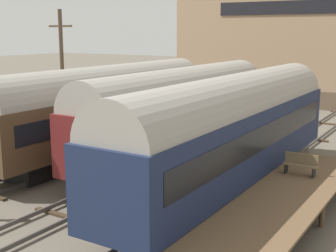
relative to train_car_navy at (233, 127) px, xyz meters
name	(u,v)px	position (x,y,z in m)	size (l,w,h in m)	color
ground_plane	(110,194)	(-4.49, -2.88, -2.97)	(200.00, 200.00, 0.00)	#60594C
track_left	(38,174)	(-8.98, -2.88, -2.83)	(2.60, 60.00, 0.26)	#4C4742
track_middle	(110,191)	(-4.49, -2.88, -2.83)	(2.60, 60.00, 0.26)	#4C4742
track_right	(201,211)	(0.00, -2.88, -2.83)	(2.60, 60.00, 0.26)	#4C4742
train_car_navy	(233,127)	(0.00, 0.00, 0.00)	(2.99, 17.17, 5.22)	black
train_car_brown	(107,104)	(-8.98, 2.55, -0.08)	(3.08, 17.23, 5.11)	black
train_car_maroon	(181,109)	(-4.49, 3.31, -0.08)	(3.04, 16.13, 5.12)	black
station_platform	(285,196)	(2.87, -1.57, -2.07)	(3.10, 13.15, 0.97)	brown
bench	(301,164)	(2.63, 1.20, -1.51)	(1.40, 0.40, 0.91)	brown
utility_pole	(62,76)	(-12.63, 2.83, 1.33)	(1.80, 0.24, 8.28)	#473828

